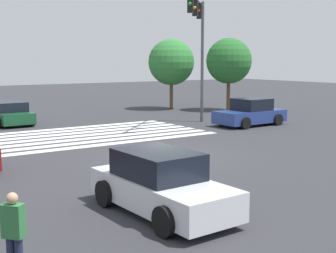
{
  "coord_description": "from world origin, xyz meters",
  "views": [
    {
      "loc": [
        10.05,
        14.94,
        3.76
      ],
      "look_at": [
        0.0,
        0.0,
        1.2
      ],
      "focal_mm": 50.0,
      "sensor_mm": 36.0,
      "label": 1
    }
  ],
  "objects_px": {
    "pedestrian": "(14,232)",
    "tree_corner_b": "(171,62)",
    "car_4": "(9,113)",
    "traffic_signal_mast": "(199,33)",
    "tree_corner_a": "(229,61)",
    "car_2": "(161,185)",
    "car_0": "(250,113)"
  },
  "relations": [
    {
      "from": "pedestrian",
      "to": "tree_corner_b",
      "type": "height_order",
      "value": "tree_corner_b"
    },
    {
      "from": "car_4",
      "to": "tree_corner_b",
      "type": "bearing_deg",
      "value": 97.37
    },
    {
      "from": "pedestrian",
      "to": "tree_corner_b",
      "type": "bearing_deg",
      "value": 8.55
    },
    {
      "from": "traffic_signal_mast",
      "to": "tree_corner_a",
      "type": "distance_m",
      "value": 8.81
    },
    {
      "from": "traffic_signal_mast",
      "to": "car_4",
      "type": "distance_m",
      "value": 12.1
    },
    {
      "from": "car_2",
      "to": "pedestrian",
      "type": "distance_m",
      "value": 4.32
    },
    {
      "from": "car_4",
      "to": "pedestrian",
      "type": "height_order",
      "value": "pedestrian"
    },
    {
      "from": "pedestrian",
      "to": "tree_corner_a",
      "type": "bearing_deg",
      "value": -0.3
    },
    {
      "from": "car_4",
      "to": "tree_corner_b",
      "type": "relative_size",
      "value": 0.79
    },
    {
      "from": "traffic_signal_mast",
      "to": "car_0",
      "type": "xyz_separation_m",
      "value": [
        -2.57,
        1.64,
        -4.57
      ]
    },
    {
      "from": "pedestrian",
      "to": "tree_corner_a",
      "type": "distance_m",
      "value": 28.55
    },
    {
      "from": "tree_corner_b",
      "to": "car_4",
      "type": "bearing_deg",
      "value": 8.14
    },
    {
      "from": "car_2",
      "to": "tree_corner_b",
      "type": "relative_size",
      "value": 0.8
    },
    {
      "from": "car_4",
      "to": "pedestrian",
      "type": "relative_size",
      "value": 2.77
    },
    {
      "from": "car_0",
      "to": "car_2",
      "type": "relative_size",
      "value": 1.0
    },
    {
      "from": "car_2",
      "to": "car_4",
      "type": "relative_size",
      "value": 1.01
    },
    {
      "from": "car_0",
      "to": "pedestrian",
      "type": "bearing_deg",
      "value": 32.98
    },
    {
      "from": "traffic_signal_mast",
      "to": "tree_corner_b",
      "type": "bearing_deg",
      "value": -159.81
    },
    {
      "from": "traffic_signal_mast",
      "to": "car_0",
      "type": "bearing_deg",
      "value": 102.49
    },
    {
      "from": "traffic_signal_mast",
      "to": "pedestrian",
      "type": "height_order",
      "value": "traffic_signal_mast"
    },
    {
      "from": "car_0",
      "to": "tree_corner_b",
      "type": "height_order",
      "value": "tree_corner_b"
    },
    {
      "from": "traffic_signal_mast",
      "to": "tree_corner_a",
      "type": "xyz_separation_m",
      "value": [
        -6.9,
        -5.25,
        -1.57
      ]
    },
    {
      "from": "car_2",
      "to": "tree_corner_a",
      "type": "bearing_deg",
      "value": 132.52
    },
    {
      "from": "car_0",
      "to": "car_4",
      "type": "height_order",
      "value": "car_0"
    },
    {
      "from": "traffic_signal_mast",
      "to": "tree_corner_b",
      "type": "distance_m",
      "value": 9.56
    },
    {
      "from": "car_4",
      "to": "car_2",
      "type": "bearing_deg",
      "value": -5.11
    },
    {
      "from": "car_0",
      "to": "tree_corner_a",
      "type": "bearing_deg",
      "value": -124.19
    },
    {
      "from": "tree_corner_a",
      "to": "tree_corner_b",
      "type": "bearing_deg",
      "value": -48.11
    },
    {
      "from": "traffic_signal_mast",
      "to": "tree_corner_b",
      "type": "relative_size",
      "value": 1.34
    },
    {
      "from": "car_0",
      "to": "car_2",
      "type": "bearing_deg",
      "value": 36.54
    },
    {
      "from": "tree_corner_b",
      "to": "pedestrian",
      "type": "bearing_deg",
      "value": 50.27
    },
    {
      "from": "tree_corner_a",
      "to": "pedestrian",
      "type": "bearing_deg",
      "value": 41.42
    }
  ]
}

